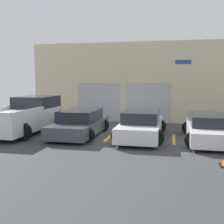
# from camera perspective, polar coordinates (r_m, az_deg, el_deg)

# --- Properties ---
(ground_plane) EXTENTS (28.00, 28.00, 0.00)m
(ground_plane) POSITION_cam_1_polar(r_m,az_deg,el_deg) (14.81, 1.00, -3.71)
(ground_plane) COLOR #3D3D3F
(shophouse_building) EXTENTS (12.32, 0.68, 4.95)m
(shophouse_building) POSITION_cam_1_polar(r_m,az_deg,el_deg) (17.81, 3.07, 5.91)
(shophouse_building) COLOR beige
(shophouse_building) RESTS_ON ground
(pickup_truck) EXTENTS (2.51, 5.24, 1.76)m
(pickup_truck) POSITION_cam_1_polar(r_m,az_deg,el_deg) (14.86, -16.99, -0.73)
(pickup_truck) COLOR white
(pickup_truck) RESTS_ON ground
(sedan_white) EXTENTS (2.19, 4.57, 1.25)m
(sedan_white) POSITION_cam_1_polar(r_m,az_deg,el_deg) (12.84, 5.96, -2.64)
(sedan_white) COLOR white
(sedan_white) RESTS_ON ground
(sedan_side) EXTENTS (2.23, 4.38, 1.21)m
(sedan_side) POSITION_cam_1_polar(r_m,az_deg,el_deg) (13.48, -6.53, -2.31)
(sedan_side) COLOR #474C51
(sedan_side) RESTS_ON ground
(van_right) EXTENTS (2.17, 4.62, 1.15)m
(van_right) POSITION_cam_1_polar(r_m,az_deg,el_deg) (12.87, 19.05, -3.14)
(van_right) COLOR white
(van_right) RESTS_ON ground
(parking_stripe_left) EXTENTS (0.12, 2.20, 0.01)m
(parking_stripe_left) POSITION_cam_1_polar(r_m,az_deg,el_deg) (14.08, -12.21, -4.37)
(parking_stripe_left) COLOR gold
(parking_stripe_left) RESTS_ON ground
(parking_stripe_centre) EXTENTS (0.12, 2.20, 0.01)m
(parking_stripe_centre) POSITION_cam_1_polar(r_m,az_deg,el_deg) (13.16, -0.46, -4.99)
(parking_stripe_centre) COLOR gold
(parking_stripe_centre) RESTS_ON ground
(parking_stripe_right) EXTENTS (0.12, 2.20, 0.01)m
(parking_stripe_right) POSITION_cam_1_polar(r_m,az_deg,el_deg) (12.85, 12.45, -5.43)
(parking_stripe_right) COLOR gold
(parking_stripe_right) RESTS_ON ground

